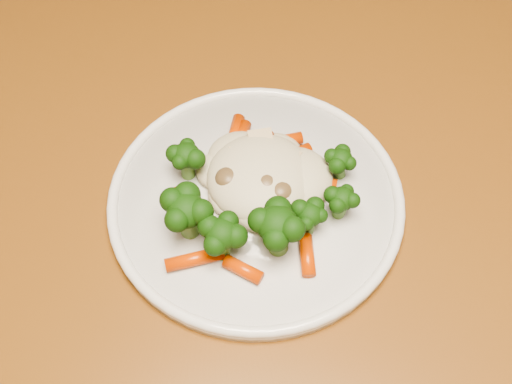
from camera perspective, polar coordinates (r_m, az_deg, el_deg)
dining_table at (r=0.71m, az=-3.23°, el=-0.96°), size 1.42×1.17×0.75m
plate at (r=0.59m, az=-0.00°, el=-0.79°), size 0.27×0.27×0.01m
meal at (r=0.56m, az=-0.09°, el=0.04°), size 0.18×0.18×0.05m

